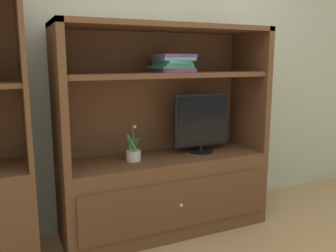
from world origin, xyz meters
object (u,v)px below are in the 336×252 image
tv_monitor (202,122)px  potted_plant (133,155)px  magazine_stack (172,63)px  media_console (165,168)px

tv_monitor → potted_plant: bearing=-178.8°
magazine_stack → tv_monitor: bearing=0.4°
media_console → tv_monitor: media_console is taller
potted_plant → media_console: bearing=4.6°
potted_plant → magazine_stack: bearing=1.8°
media_console → magazine_stack: size_ratio=5.17×
media_console → magazine_stack: (0.06, -0.01, 0.82)m
tv_monitor → potted_plant: tv_monitor is taller
media_console → potted_plant: media_console is taller
tv_monitor → magazine_stack: 0.54m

